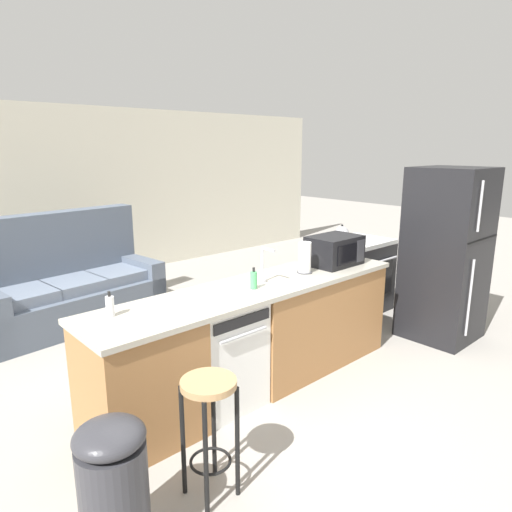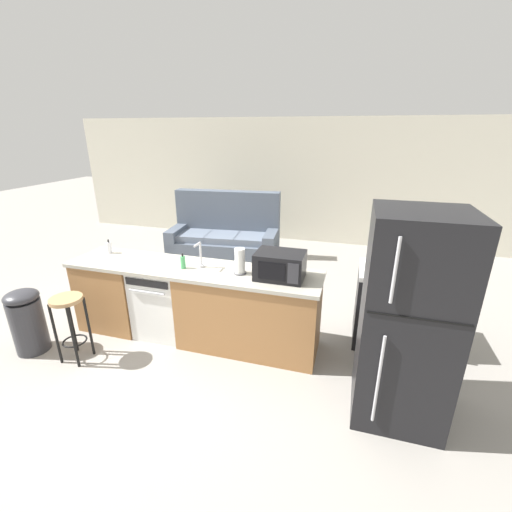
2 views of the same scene
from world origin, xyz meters
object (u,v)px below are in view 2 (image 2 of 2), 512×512
(soap_bottle, at_px, (183,262))
(couch, at_px, (225,239))
(microwave, at_px, (280,265))
(dish_soap_bottle, at_px, (109,247))
(bar_stool, at_px, (69,315))
(stove_range, at_px, (390,307))
(refrigerator, at_px, (408,320))
(dishwasher, at_px, (164,301))
(paper_towel_roll, at_px, (240,261))
(trash_bin, at_px, (27,320))
(kettle, at_px, (380,258))

(soap_bottle, relative_size, couch, 0.08)
(couch, bearing_deg, microwave, -57.97)
(dish_soap_bottle, height_order, bar_stool, dish_soap_bottle)
(stove_range, bearing_deg, couch, 143.80)
(soap_bottle, bearing_deg, refrigerator, -12.40)
(dishwasher, height_order, soap_bottle, soap_bottle)
(dishwasher, distance_m, stove_range, 2.66)
(bar_stool, bearing_deg, paper_towel_roll, 24.56)
(refrigerator, relative_size, dish_soap_bottle, 10.28)
(dishwasher, xyz_separation_m, refrigerator, (2.60, -0.55, 0.48))
(soap_bottle, distance_m, bar_stool, 1.28)
(soap_bottle, bearing_deg, microwave, 2.59)
(couch, bearing_deg, bar_stool, -97.38)
(dishwasher, relative_size, paper_towel_roll, 2.98)
(paper_towel_roll, distance_m, bar_stool, 1.87)
(trash_bin, xyz_separation_m, couch, (1.03, 3.38, 0.02))
(stove_range, distance_m, refrigerator, 1.19)
(paper_towel_roll, distance_m, soap_bottle, 0.66)
(kettle, bearing_deg, soap_bottle, -160.89)
(dish_soap_bottle, relative_size, bar_stool, 0.24)
(microwave, relative_size, kettle, 2.44)
(soap_bottle, bearing_deg, dish_soap_bottle, 170.19)
(soap_bottle, distance_m, dish_soap_bottle, 1.14)
(trash_bin, bearing_deg, dish_soap_bottle, 63.55)
(trash_bin, bearing_deg, stove_range, 18.91)
(soap_bottle, bearing_deg, trash_bin, -155.47)
(microwave, bearing_deg, refrigerator, -24.90)
(stove_range, height_order, couch, couch)
(refrigerator, relative_size, microwave, 3.62)
(kettle, relative_size, trash_bin, 0.28)
(stove_range, height_order, dish_soap_bottle, dish_soap_bottle)
(dishwasher, distance_m, soap_bottle, 0.64)
(stove_range, height_order, trash_bin, stove_range)
(dish_soap_bottle, bearing_deg, trash_bin, -116.45)
(stove_range, height_order, paper_towel_roll, paper_towel_roll)
(kettle, relative_size, bar_stool, 0.28)
(couch, bearing_deg, kettle, -36.07)
(stove_range, distance_m, couch, 3.49)
(microwave, distance_m, soap_bottle, 1.09)
(paper_towel_roll, xyz_separation_m, bar_stool, (-1.63, -0.75, -0.50))
(dishwasher, distance_m, microwave, 1.55)
(refrigerator, distance_m, microwave, 1.31)
(stove_range, xyz_separation_m, trash_bin, (-3.84, -1.32, -0.07))
(dishwasher, bearing_deg, stove_range, 11.91)
(kettle, distance_m, couch, 3.33)
(trash_bin, bearing_deg, couch, 73.04)
(dish_soap_bottle, height_order, couch, couch)
(dish_soap_bottle, relative_size, couch, 0.08)
(couch, bearing_deg, trash_bin, -106.96)
(kettle, bearing_deg, bar_stool, -155.04)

